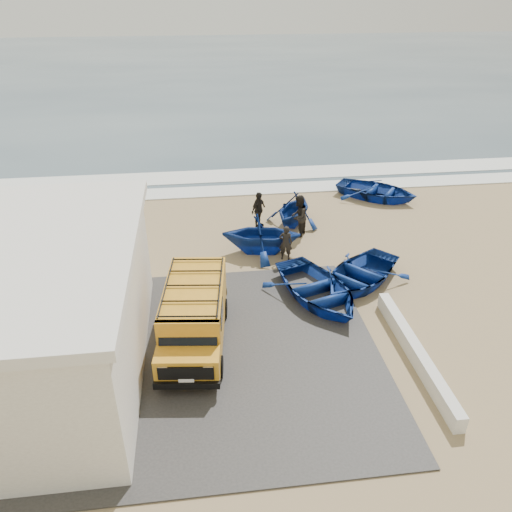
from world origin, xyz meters
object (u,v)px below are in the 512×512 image
boat_mid_left (261,234)px  boat_near_left (317,289)px  boat_far_left (294,209)px  fisherman_back (258,210)px  boat_near_right (360,274)px  boat_far_right (377,190)px  van (194,314)px  parapet (415,353)px  fisherman_front (286,243)px  fisherman_middle (299,216)px

boat_mid_left → boat_near_left: bearing=-149.3°
boat_far_left → fisherman_back: fisherman_back is taller
boat_near_right → boat_far_right: 9.07m
van → fisherman_back: 9.01m
parapet → van: bearing=165.3°
boat_mid_left → fisherman_front: boat_mid_left is taller
boat_near_left → fisherman_front: bearing=82.4°
boat_near_left → boat_mid_left: boat_mid_left is taller
van → boat_far_left: van is taller
boat_far_right → fisherman_middle: fisherman_middle is taller
boat_near_right → fisherman_middle: bearing=158.1°
van → boat_mid_left: (2.98, 5.85, -0.22)m
boat_mid_left → boat_far_left: 3.31m
van → fisherman_middle: 8.74m
boat_near_right → boat_far_right: size_ratio=0.96×
van → boat_far_right: 15.05m
boat_near_right → boat_far_right: bearing=115.0°
boat_far_left → fisherman_front: (-1.00, -3.43, -0.02)m
boat_near_left → fisherman_middle: (0.34, 5.31, 0.54)m
parapet → fisherman_back: fisherman_back is taller
boat_far_left → fisherman_back: 1.74m
parapet → boat_near_right: size_ratio=1.43×
van → boat_far_right: size_ratio=1.15×
boat_near_right → boat_far_left: size_ratio=1.38×
parapet → fisherman_middle: bearing=102.2°
boat_near_right → boat_far_left: bearing=153.5°
fisherman_front → boat_near_right: bearing=150.8°
fisherman_back → boat_mid_left: bearing=-142.9°
fisherman_back → van: bearing=-159.0°
parapet → boat_near_left: size_ratio=1.35×
boat_far_right → fisherman_middle: 6.51m
boat_near_left → boat_far_right: (5.50, 9.25, -0.01)m
parapet → fisherman_front: (-2.94, 6.91, 0.51)m
boat_far_left → fisherman_middle: 1.31m
boat_near_right → fisherman_front: size_ratio=2.68×
boat_far_left → fisherman_middle: bearing=-59.8°
fisherman_middle → fisherman_front: bearing=6.2°
boat_near_left → van: bearing=-176.0°
boat_near_right → fisherman_back: bearing=168.7°
parapet → boat_near_left: 4.38m
boat_far_right → van: bearing=175.4°
boat_far_right → fisherman_back: 7.40m
parapet → boat_near_left: boat_near_left is taller
fisherman_middle → boat_mid_left: bearing=-23.5°
boat_mid_left → boat_far_right: boat_mid_left is taller
boat_near_right → fisherman_back: (-3.30, 5.60, 0.45)m
van → boat_near_right: bearing=30.1°
boat_mid_left → fisherman_back: size_ratio=1.91×
parapet → boat_far_right: boat_far_right is taller
boat_near_right → boat_far_left: (-1.56, 5.70, 0.37)m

